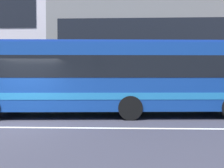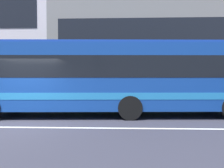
% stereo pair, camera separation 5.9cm
% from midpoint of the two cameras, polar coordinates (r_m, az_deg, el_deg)
% --- Properties ---
extents(ground_plane, '(160.00, 160.00, 0.00)m').
position_cam_midpoint_polar(ground_plane, '(8.63, -24.07, -10.13)').
color(ground_plane, '#33323F').
extents(lane_centre_line, '(60.00, 0.16, 0.01)m').
position_cam_midpoint_polar(lane_centre_line, '(8.63, -24.07, -10.10)').
color(lane_centre_line, silver).
rests_on(lane_centre_line, ground_plane).
extents(hedge_row_far, '(20.06, 1.10, 1.17)m').
position_cam_midpoint_polar(hedge_row_far, '(14.26, -1.89, -2.96)').
color(hedge_row_far, '#254C1E').
rests_on(hedge_row_far, ground_plane).
extents(apartment_block_right, '(22.33, 9.90, 9.19)m').
position_cam_midpoint_polar(apartment_block_right, '(22.81, 16.02, 8.81)').
color(apartment_block_right, gray).
rests_on(apartment_block_right, ground_plane).
extents(transit_bus, '(12.07, 3.13, 3.30)m').
position_cam_midpoint_polar(transit_bus, '(10.20, -0.28, 2.11)').
color(transit_bus, navy).
rests_on(transit_bus, ground_plane).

